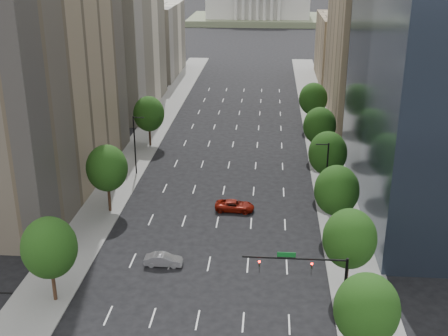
% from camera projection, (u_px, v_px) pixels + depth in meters
% --- Properties ---
extents(sidewalk_left, '(6.00, 200.00, 0.15)m').
position_uv_depth(sidewalk_left, '(115.00, 186.00, 81.63)').
color(sidewalk_left, slate).
rests_on(sidewalk_left, ground).
extents(sidewalk_right, '(6.00, 200.00, 0.15)m').
position_uv_depth(sidewalk_right, '(336.00, 193.00, 79.34)').
color(sidewalk_right, slate).
rests_on(sidewalk_right, ground).
extents(midrise_cream_left, '(14.00, 30.00, 35.00)m').
position_uv_depth(midrise_cream_left, '(117.00, 22.00, 116.04)').
color(midrise_cream_left, beige).
rests_on(midrise_cream_left, ground).
extents(filler_left, '(14.00, 26.00, 18.00)m').
position_uv_depth(filler_left, '(151.00, 40.00, 149.79)').
color(filler_left, beige).
rests_on(filler_left, ground).
extents(parking_tan_right, '(14.00, 30.00, 30.00)m').
position_uv_depth(parking_tan_right, '(370.00, 40.00, 110.45)').
color(parking_tan_right, '#8C7759').
rests_on(parking_tan_right, ground).
extents(filler_right, '(14.00, 26.00, 16.00)m').
position_uv_depth(filler_right, '(347.00, 48.00, 143.65)').
color(filler_right, '#8C7759').
rests_on(filler_right, ground).
extents(tree_right_0, '(5.20, 5.20, 8.39)m').
position_uv_depth(tree_right_0, '(367.00, 309.00, 44.99)').
color(tree_right_0, '#382316').
rests_on(tree_right_0, ground).
extents(tree_right_1, '(5.20, 5.20, 8.75)m').
position_uv_depth(tree_right_1, '(350.00, 239.00, 55.09)').
color(tree_right_1, '#382316').
rests_on(tree_right_1, ground).
extents(tree_right_2, '(5.20, 5.20, 8.61)m').
position_uv_depth(tree_right_2, '(337.00, 191.00, 66.30)').
color(tree_right_2, '#382316').
rests_on(tree_right_2, ground).
extents(tree_right_3, '(5.20, 5.20, 8.89)m').
position_uv_depth(tree_right_3, '(328.00, 153.00, 77.35)').
color(tree_right_3, '#382316').
rests_on(tree_right_3, ground).
extents(tree_right_4, '(5.20, 5.20, 8.46)m').
position_uv_depth(tree_right_4, '(320.00, 126.00, 90.52)').
color(tree_right_4, '#382316').
rests_on(tree_right_4, ground).
extents(tree_right_5, '(5.20, 5.20, 8.75)m').
position_uv_depth(tree_right_5, '(313.00, 99.00, 105.30)').
color(tree_right_5, '#382316').
rests_on(tree_right_5, ground).
extents(tree_left_0, '(5.20, 5.20, 8.75)m').
position_uv_depth(tree_left_0, '(49.00, 248.00, 53.44)').
color(tree_left_0, '#382316').
rests_on(tree_left_0, ground).
extents(tree_left_1, '(5.20, 5.20, 8.97)m').
position_uv_depth(tree_left_1, '(107.00, 168.00, 71.96)').
color(tree_left_1, '#382316').
rests_on(tree_left_1, ground).
extents(tree_left_2, '(5.20, 5.20, 8.68)m').
position_uv_depth(tree_left_2, '(149.00, 114.00, 96.24)').
color(tree_left_2, '#382316').
rests_on(tree_left_2, ground).
extents(streetlight_rn, '(1.70, 0.20, 9.00)m').
position_uv_depth(streetlight_rn, '(326.00, 174.00, 73.12)').
color(streetlight_rn, black).
rests_on(streetlight_rn, ground).
extents(streetlight_ln, '(1.70, 0.20, 9.00)m').
position_uv_depth(streetlight_ln, '(135.00, 143.00, 84.41)').
color(streetlight_ln, black).
rests_on(streetlight_ln, ground).
extents(traffic_signal, '(9.12, 0.40, 7.38)m').
position_uv_depth(traffic_signal, '(317.00, 276.00, 49.97)').
color(traffic_signal, black).
rests_on(traffic_signal, ground).
extents(capitol, '(60.00, 40.00, 35.20)m').
position_uv_depth(capitol, '(258.00, 2.00, 253.82)').
color(capitol, '#596647').
rests_on(capitol, ground).
extents(foothills, '(720.00, 413.00, 263.00)m').
position_uv_depth(foothills, '(299.00, 18.00, 593.11)').
color(foothills, olive).
rests_on(foothills, ground).
extents(car_silver, '(4.08, 1.44, 1.34)m').
position_uv_depth(car_silver, '(164.00, 260.00, 61.37)').
color(car_silver, gray).
rests_on(car_silver, ground).
extents(car_red_far, '(5.15, 2.60, 1.40)m').
position_uv_depth(car_red_far, '(235.00, 206.00, 74.08)').
color(car_red_far, maroon).
rests_on(car_red_far, ground).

